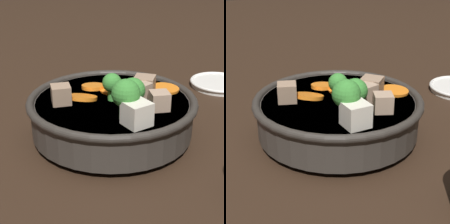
{
  "view_description": "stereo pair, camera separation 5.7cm",
  "coord_description": "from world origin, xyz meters",
  "views": [
    {
      "loc": [
        0.44,
        -0.28,
        0.28
      ],
      "look_at": [
        0.0,
        0.0,
        0.04
      ],
      "focal_mm": 60.0,
      "sensor_mm": 36.0,
      "label": 1
    },
    {
      "loc": [
        0.46,
        -0.23,
        0.28
      ],
      "look_at": [
        0.0,
        0.0,
        0.04
      ],
      "focal_mm": 60.0,
      "sensor_mm": 36.0,
      "label": 2
    }
  ],
  "objects": [
    {
      "name": "stirfry_bowl",
      "position": [
        0.0,
        0.0,
        0.04
      ],
      "size": [
        0.26,
        0.26,
        0.12
      ],
      "color": "#38332D",
      "rests_on": "ground_plane"
    },
    {
      "name": "ground_plane",
      "position": [
        0.0,
        0.0,
        0.0
      ],
      "size": [
        3.0,
        3.0,
        0.0
      ],
      "primitive_type": "plane",
      "color": "black"
    },
    {
      "name": "side_saucer",
      "position": [
        -0.06,
        0.3,
        0.01
      ],
      "size": [
        0.12,
        0.12,
        0.01
      ],
      "color": "white",
      "rests_on": "ground_plane"
    }
  ]
}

